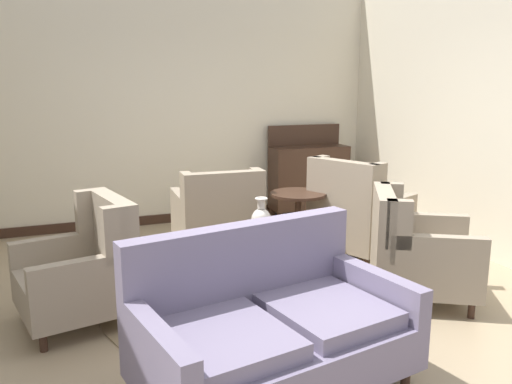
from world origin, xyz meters
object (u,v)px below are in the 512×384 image
porcelain_vase (261,219)px  side_table (298,219)px  settee (270,328)px  armchair_far_left (357,216)px  coffee_table (262,244)px  armchair_near_window (84,270)px  sideboard (309,176)px  armchair_near_sideboard (218,217)px  armchair_foreground_right (415,253)px

porcelain_vase → side_table: bearing=44.5°
settee → armchair_far_left: 2.68m
porcelain_vase → coffee_table: bearing=-23.7°
armchair_near_window → sideboard: 3.99m
settee → armchair_near_sideboard: settee is taller
armchair_near_window → settee: bearing=23.2°
side_table → armchair_foreground_right: bearing=-69.4°
armchair_foreground_right → side_table: size_ratio=1.57×
porcelain_vase → armchair_near_window: armchair_near_window is taller
armchair_near_sideboard → armchair_far_left: armchair_far_left is taller
armchair_near_window → side_table: bearing=96.2°
armchair_near_sideboard → armchair_far_left: 1.50m
porcelain_vase → armchair_near_sideboard: bearing=92.8°
settee → side_table: (1.19, 2.12, 0.04)m
coffee_table → settee: (-0.52, -1.45, -0.04)m
coffee_table → armchair_near_window: size_ratio=0.93×
armchair_near_sideboard → sideboard: 2.09m
coffee_table → porcelain_vase: bearing=156.3°
armchair_near_sideboard → sideboard: sideboard is taller
armchair_foreground_right → armchair_near_window: size_ratio=1.16×
porcelain_vase → armchair_far_left: (1.30, 0.52, -0.23)m
armchair_near_window → sideboard: size_ratio=0.78×
settee → sideboard: sideboard is taller
coffee_table → side_table: bearing=45.2°
porcelain_vase → settee: size_ratio=0.19×
armchair_near_window → armchair_foreground_right: bearing=65.5°
coffee_table → side_table: size_ratio=1.27×
settee → side_table: 2.43m
settee → armchair_foreground_right: bearing=15.0°
settee → armchair_far_left: armchair_far_left is taller
porcelain_vase → armchair_foreground_right: (1.16, -0.64, -0.25)m
settee → armchair_near_window: size_ratio=1.80×
coffee_table → armchair_foreground_right: 1.32m
settee → porcelain_vase: bearing=59.7°
side_table → settee: bearing=-119.3°
armchair_foreground_right → armchair_near_window: 2.73m
armchair_foreground_right → porcelain_vase: bearing=91.3°
coffee_table → armchair_near_sideboard: armchair_near_sideboard is taller
armchair_far_left → coffee_table: bearing=88.6°
coffee_table → armchair_foreground_right: (1.15, -0.64, -0.02)m
armchair_foreground_right → armchair_near_window: bearing=108.3°
armchair_near_window → side_table: armchair_near_window is taller
coffee_table → side_table: side_table is taller
armchair_near_sideboard → side_table: size_ratio=1.33×
coffee_table → armchair_near_window: (-1.52, -0.08, -0.02)m
armchair_foreground_right → armchair_far_left: armchair_far_left is taller
armchair_foreground_right → coffee_table: bearing=91.3°
porcelain_vase → armchair_foreground_right: 1.35m
settee → armchair_near_window: 1.69m
side_table → sideboard: bearing=60.2°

